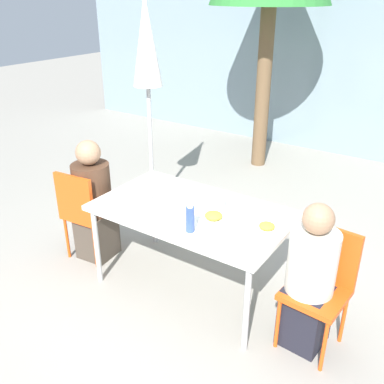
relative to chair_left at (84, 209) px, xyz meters
The scene contains 13 objects.
ground_plane 1.20m from the chair_left, ahead, with size 24.00×24.00×0.00m, color gray.
building_facade 4.55m from the chair_left, 76.15° to the left, with size 10.00×0.20×3.00m.
dining_table 1.09m from the chair_left, ahead, with size 1.55×0.90×0.75m.
chair_left is the anchor object (origin of this frame).
person_left 0.10m from the chair_left, 63.54° to the left, with size 0.34×0.34×1.16m.
chair_right 2.15m from the chair_left, ahead, with size 0.43×0.43×0.88m.
person_right 2.09m from the chair_left, ahead, with size 0.33×0.33×1.12m.
closed_umbrella 1.68m from the chair_left, 97.51° to the left, with size 0.36×0.36×2.32m.
plate_0 1.33m from the chair_left, ahead, with size 0.24×0.24×0.07m.
plate_1 1.73m from the chair_left, ahead, with size 0.21×0.21×0.06m.
bottle 1.29m from the chair_left, ahead, with size 0.06×0.06×0.21m.
drinking_cup 1.31m from the chair_left, 15.25° to the left, with size 0.07×0.07×0.09m.
salad_bowl 0.71m from the chair_left, ahead, with size 0.15×0.15×0.05m.
Camera 1 is at (1.69, -2.50, 2.32)m, focal length 40.00 mm.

